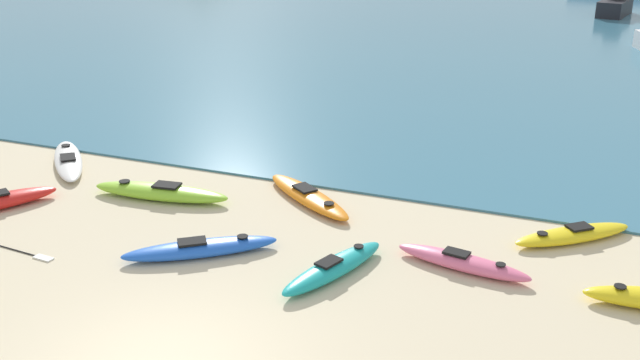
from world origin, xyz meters
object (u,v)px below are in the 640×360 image
object	(u,v)px
kayak_on_sand_1	(161,192)
kayak_on_sand_4	(463,262)
kayak_on_sand_7	(68,160)
loose_paddle	(3,247)
kayak_on_sand_5	(308,196)
kayak_on_sand_8	(573,234)
kayak_on_sand_3	(200,248)
kayak_on_sand_2	(333,267)
moored_boat_0	(615,6)

from	to	relation	value
kayak_on_sand_1	kayak_on_sand_4	bearing A→B (deg)	-6.62
kayak_on_sand_7	loose_paddle	xyz separation A→B (m)	(2.16, -4.74, -0.12)
kayak_on_sand_5	kayak_on_sand_8	world-z (taller)	kayak_on_sand_8
kayak_on_sand_3	kayak_on_sand_8	bearing A→B (deg)	26.96
kayak_on_sand_2	kayak_on_sand_5	world-z (taller)	kayak_on_sand_2
loose_paddle	kayak_on_sand_3	bearing A→B (deg)	17.09
kayak_on_sand_1	kayak_on_sand_8	distance (m)	9.76
kayak_on_sand_1	kayak_on_sand_2	world-z (taller)	kayak_on_sand_1
kayak_on_sand_1	kayak_on_sand_3	world-z (taller)	kayak_on_sand_1
kayak_on_sand_3	moored_boat_0	size ratio (longest dim) A/B	0.80
loose_paddle	kayak_on_sand_7	bearing A→B (deg)	114.46
kayak_on_sand_4	moored_boat_0	xyz separation A→B (m)	(1.77, 36.15, 0.47)
kayak_on_sand_2	kayak_on_sand_3	xyz separation A→B (m)	(-2.90, -0.22, -0.01)
kayak_on_sand_1	loose_paddle	distance (m)	3.95
kayak_on_sand_5	loose_paddle	size ratio (longest dim) A/B	1.15
kayak_on_sand_8	moored_boat_0	size ratio (longest dim) A/B	0.69
kayak_on_sand_4	moored_boat_0	world-z (taller)	moored_boat_0
kayak_on_sand_4	kayak_on_sand_7	xyz separation A→B (m)	(-11.50, 2.04, -0.02)
moored_boat_0	kayak_on_sand_2	bearing A→B (deg)	-96.25
kayak_on_sand_5	kayak_on_sand_7	bearing A→B (deg)	-179.53
kayak_on_sand_7	loose_paddle	world-z (taller)	kayak_on_sand_7
kayak_on_sand_7	moored_boat_0	bearing A→B (deg)	68.75
kayak_on_sand_3	moored_boat_0	bearing A→B (deg)	79.47
kayak_on_sand_5	kayak_on_sand_8	xyz separation A→B (m)	(6.22, 0.12, 0.00)
kayak_on_sand_7	kayak_on_sand_8	size ratio (longest dim) A/B	1.19
kayak_on_sand_8	moored_boat_0	xyz separation A→B (m)	(-0.19, 33.93, 0.48)
kayak_on_sand_3	kayak_on_sand_5	world-z (taller)	kayak_on_sand_3
kayak_on_sand_8	loose_paddle	world-z (taller)	kayak_on_sand_8
kayak_on_sand_1	kayak_on_sand_4	distance (m)	7.77
kayak_on_sand_3	kayak_on_sand_4	bearing A→B (deg)	15.34
kayak_on_sand_2	kayak_on_sand_3	bearing A→B (deg)	-175.60
kayak_on_sand_5	moored_boat_0	size ratio (longest dim) A/B	0.84
kayak_on_sand_2	kayak_on_sand_4	bearing A→B (deg)	27.51
kayak_on_sand_1	loose_paddle	size ratio (longest dim) A/B	1.30
kayak_on_sand_8	loose_paddle	distance (m)	12.32
kayak_on_sand_5	moored_boat_0	world-z (taller)	moored_boat_0
kayak_on_sand_2	moored_boat_0	distance (m)	37.59
kayak_on_sand_4	kayak_on_sand_7	world-z (taller)	kayak_on_sand_4
kayak_on_sand_7	kayak_on_sand_8	xyz separation A→B (m)	(13.45, 0.18, 0.01)
kayak_on_sand_3	loose_paddle	world-z (taller)	kayak_on_sand_3
kayak_on_sand_8	kayak_on_sand_2	bearing A→B (deg)	-141.31
kayak_on_sand_7	moored_boat_0	size ratio (longest dim) A/B	0.82
kayak_on_sand_2	kayak_on_sand_8	xyz separation A→B (m)	(4.28, 3.43, -0.02)
kayak_on_sand_1	kayak_on_sand_4	world-z (taller)	kayak_on_sand_1
kayak_on_sand_4	kayak_on_sand_5	bearing A→B (deg)	153.73
kayak_on_sand_2	kayak_on_sand_8	bearing A→B (deg)	38.69
kayak_on_sand_3	kayak_on_sand_4	world-z (taller)	kayak_on_sand_3
kayak_on_sand_4	loose_paddle	size ratio (longest dim) A/B	1.04
kayak_on_sand_4	kayak_on_sand_5	distance (m)	4.75
kayak_on_sand_7	loose_paddle	bearing A→B (deg)	-65.54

